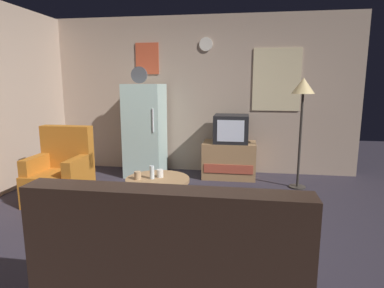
% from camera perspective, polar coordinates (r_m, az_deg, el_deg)
% --- Properties ---
extents(ground_plane, '(12.00, 12.00, 0.00)m').
position_cam_1_polar(ground_plane, '(3.60, -3.91, -14.43)').
color(ground_plane, '#2D2833').
extents(wall_with_art, '(5.20, 0.12, 2.61)m').
position_cam_1_polar(wall_with_art, '(5.68, 1.54, 8.45)').
color(wall_with_art, tan).
rests_on(wall_with_art, ground_plane).
extents(fridge, '(0.60, 0.62, 1.77)m').
position_cam_1_polar(fridge, '(5.47, -8.11, 2.42)').
color(fridge, silver).
rests_on(fridge, ground_plane).
extents(tv_stand, '(0.84, 0.53, 0.58)m').
position_cam_1_polar(tv_stand, '(5.38, 6.45, -2.73)').
color(tv_stand, '#9E754C').
rests_on(tv_stand, ground_plane).
extents(crt_tv, '(0.54, 0.51, 0.44)m').
position_cam_1_polar(crt_tv, '(5.28, 6.80, 2.65)').
color(crt_tv, black).
rests_on(crt_tv, tv_stand).
extents(standing_lamp, '(0.32, 0.32, 1.59)m').
position_cam_1_polar(standing_lamp, '(4.91, 18.64, 8.13)').
color(standing_lamp, '#332D28').
rests_on(standing_lamp, ground_plane).
extents(coffee_table, '(0.72, 0.72, 0.46)m').
position_cam_1_polar(coffee_table, '(3.82, -5.91, -9.23)').
color(coffee_table, '#9E754C').
rests_on(coffee_table, ground_plane).
extents(wine_glass, '(0.05, 0.05, 0.15)m').
position_cam_1_polar(wine_glass, '(3.72, -6.94, -4.88)').
color(wine_glass, silver).
rests_on(wine_glass, coffee_table).
extents(mug_ceramic_white, '(0.08, 0.08, 0.09)m').
position_cam_1_polar(mug_ceramic_white, '(3.77, -5.57, -5.08)').
color(mug_ceramic_white, silver).
rests_on(mug_ceramic_white, coffee_table).
extents(mug_ceramic_tan, '(0.08, 0.08, 0.09)m').
position_cam_1_polar(mug_ceramic_tan, '(3.72, -9.39, -5.39)').
color(mug_ceramic_tan, tan).
rests_on(mug_ceramic_tan, coffee_table).
extents(armchair, '(0.68, 0.68, 0.96)m').
position_cam_1_polar(armchair, '(4.61, -21.74, -5.07)').
color(armchair, '#B2661E').
rests_on(armchair, ground_plane).
extents(couch, '(1.70, 0.80, 0.92)m').
position_cam_1_polar(couch, '(2.37, -3.20, -20.11)').
color(couch, black).
rests_on(couch, ground_plane).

